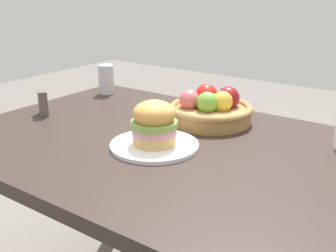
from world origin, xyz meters
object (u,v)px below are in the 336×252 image
at_px(napkin_holder, 43,103).
at_px(sandwich, 154,123).
at_px(fruit_basket, 211,109).
at_px(plate, 154,145).
at_px(soda_can, 106,79).

bearing_deg(napkin_holder, sandwich, 32.17).
xyz_separation_m(fruit_basket, napkin_holder, (-0.54, -0.29, -0.00)).
bearing_deg(plate, napkin_holder, 178.06).
bearing_deg(plate, sandwich, -63.43).
relative_size(sandwich, fruit_basket, 0.47).
relative_size(fruit_basket, napkin_holder, 3.22).
distance_m(sandwich, fruit_basket, 0.31).
relative_size(plate, napkin_holder, 2.93).
bearing_deg(napkin_holder, plate, 32.17).
distance_m(plate, fruit_basket, 0.31).
bearing_deg(napkin_holder, soda_can, 127.68).
bearing_deg(sandwich, napkin_holder, 178.06).
bearing_deg(fruit_basket, plate, -92.93).
distance_m(soda_can, fruit_basket, 0.57).
height_order(sandwich, soda_can, sandwich).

